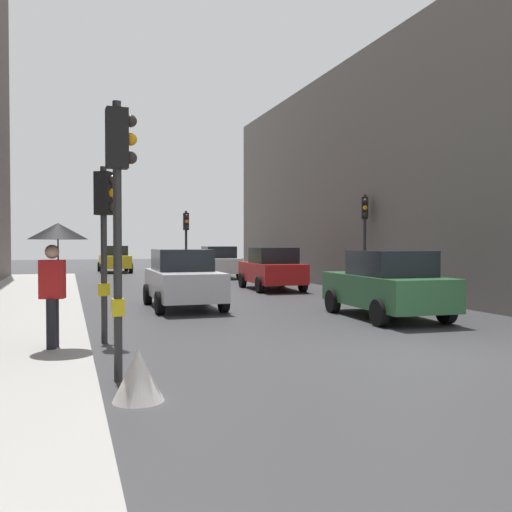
% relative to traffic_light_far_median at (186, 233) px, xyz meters
% --- Properties ---
extents(ground_plane, '(120.00, 120.00, 0.00)m').
position_rel_traffic_light_far_median_xyz_m(ground_plane, '(0.23, -18.76, -2.43)').
color(ground_plane, '#38383A').
extents(sidewalk_kerb, '(3.39, 40.00, 0.16)m').
position_rel_traffic_light_far_median_xyz_m(sidewalk_kerb, '(-6.84, -12.76, -2.35)').
color(sidewalk_kerb, '#A8A5A0').
rests_on(sidewalk_kerb, ground).
extents(building_facade_right, '(12.00, 28.45, 9.64)m').
position_rel_traffic_light_far_median_xyz_m(building_facade_right, '(11.61, -5.74, 2.39)').
color(building_facade_right, slate).
rests_on(building_facade_right, ground).
extents(traffic_light_far_median, '(0.24, 0.43, 3.52)m').
position_rel_traffic_light_far_median_xyz_m(traffic_light_far_median, '(0.00, 0.00, 0.00)').
color(traffic_light_far_median, '#2D2D2D').
rests_on(traffic_light_far_median, ground).
extents(traffic_light_mid_street, '(0.35, 0.45, 3.81)m').
position_rel_traffic_light_far_median_xyz_m(traffic_light_mid_street, '(5.30, -8.08, 0.20)').
color(traffic_light_mid_street, '#2D2D2D').
rests_on(traffic_light_mid_street, ground).
extents(traffic_light_near_right, '(0.44, 0.37, 3.44)m').
position_rel_traffic_light_far_median_xyz_m(traffic_light_near_right, '(-4.82, -15.81, -0.05)').
color(traffic_light_near_right, '#2D2D2D').
rests_on(traffic_light_near_right, ground).
extents(traffic_light_near_left, '(0.43, 0.25, 3.95)m').
position_rel_traffic_light_far_median_xyz_m(traffic_light_near_left, '(-4.82, -18.96, 0.29)').
color(traffic_light_near_left, '#2D2D2D').
rests_on(traffic_light_near_left, ground).
extents(car_silver_hatchback, '(2.06, 4.22, 1.76)m').
position_rel_traffic_light_far_median_xyz_m(car_silver_hatchback, '(-2.22, -10.42, -1.55)').
color(car_silver_hatchback, '#BCBCC1').
rests_on(car_silver_hatchback, ground).
extents(car_white_compact, '(2.17, 4.28, 1.76)m').
position_rel_traffic_light_far_median_xyz_m(car_white_compact, '(2.42, 3.10, -1.55)').
color(car_white_compact, silver).
rests_on(car_white_compact, ground).
extents(car_red_sedan, '(2.19, 4.29, 1.76)m').
position_rel_traffic_light_far_median_xyz_m(car_red_sedan, '(2.54, -5.25, -1.55)').
color(car_red_sedan, red).
rests_on(car_red_sedan, ground).
extents(car_yellow_taxi, '(2.06, 4.22, 1.76)m').
position_rel_traffic_light_far_median_xyz_m(car_yellow_taxi, '(-2.57, 11.13, -1.55)').
color(car_yellow_taxi, yellow).
rests_on(car_yellow_taxi, ground).
extents(car_green_estate, '(2.18, 4.28, 1.76)m').
position_rel_traffic_light_far_median_xyz_m(car_green_estate, '(2.35, -14.41, -1.55)').
color(car_green_estate, '#2D6038').
rests_on(car_green_estate, ground).
extents(pedestrian_with_umbrella, '(1.00, 1.00, 2.14)m').
position_rel_traffic_light_far_median_xyz_m(pedestrian_with_umbrella, '(-5.69, -16.93, -0.59)').
color(pedestrian_with_umbrella, black).
rests_on(pedestrian_with_umbrella, sidewalk_kerb).
extents(warning_sign_triangle, '(0.64, 0.64, 0.65)m').
position_rel_traffic_light_far_median_xyz_m(warning_sign_triangle, '(-4.69, -20.07, -2.11)').
color(warning_sign_triangle, silver).
rests_on(warning_sign_triangle, ground).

